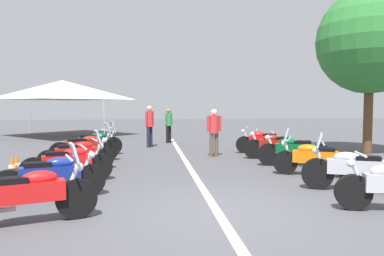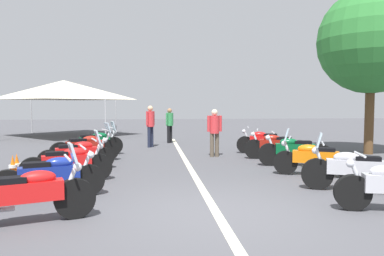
{
  "view_description": "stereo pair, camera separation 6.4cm",
  "coord_description": "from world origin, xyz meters",
  "px_view_note": "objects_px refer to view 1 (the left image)",
  "views": [
    {
      "loc": [
        -5.92,
        1.11,
        1.81
      ],
      "look_at": [
        3.85,
        0.0,
        1.18
      ],
      "focal_mm": 34.29,
      "sensor_mm": 36.0,
      "label": 1
    },
    {
      "loc": [
        -5.92,
        1.05,
        1.81
      ],
      "look_at": [
        3.85,
        0.0,
        1.18
      ],
      "focal_mm": 34.29,
      "sensor_mm": 36.0,
      "label": 2
    }
  ],
  "objects_px": {
    "motorcycle_left_row_1": "(51,176)",
    "event_tent": "(62,90)",
    "traffic_cone_1": "(13,168)",
    "motorcycle_right_row_5": "(263,141)",
    "traffic_cone_0": "(17,167)",
    "roadside_tree_0": "(370,41)",
    "motorcycle_left_row_2": "(69,163)",
    "motorcycle_right_row_4": "(276,145)",
    "bystander_2": "(169,123)",
    "motorcycle_right_row_1": "(354,169)",
    "motorcycle_left_row_0": "(29,194)",
    "motorcycle_left_row_3": "(77,154)",
    "bystander_1": "(149,123)",
    "motorcycle_left_row_5": "(95,142)",
    "motorcycle_left_row_4": "(86,147)",
    "bystander_0": "(214,129)",
    "motorcycle_right_row_3": "(294,150)",
    "motorcycle_right_row_2": "(314,158)"
  },
  "relations": [
    {
      "from": "motorcycle_left_row_0",
      "to": "bystander_2",
      "type": "bearing_deg",
      "value": 57.35
    },
    {
      "from": "motorcycle_left_row_5",
      "to": "traffic_cone_1",
      "type": "distance_m",
      "value": 4.38
    },
    {
      "from": "motorcycle_left_row_1",
      "to": "motorcycle_right_row_2",
      "type": "bearing_deg",
      "value": -3.01
    },
    {
      "from": "motorcycle_left_row_1",
      "to": "bystander_2",
      "type": "xyz_separation_m",
      "value": [
        10.12,
        -2.74,
        0.51
      ]
    },
    {
      "from": "motorcycle_right_row_5",
      "to": "traffic_cone_0",
      "type": "distance_m",
      "value": 8.37
    },
    {
      "from": "bystander_0",
      "to": "bystander_2",
      "type": "distance_m",
      "value": 4.97
    },
    {
      "from": "roadside_tree_0",
      "to": "bystander_1",
      "type": "bearing_deg",
      "value": 69.19
    },
    {
      "from": "motorcycle_right_row_1",
      "to": "traffic_cone_0",
      "type": "height_order",
      "value": "motorcycle_right_row_1"
    },
    {
      "from": "motorcycle_left_row_3",
      "to": "motorcycle_right_row_3",
      "type": "bearing_deg",
      "value": -17.47
    },
    {
      "from": "event_tent",
      "to": "bystander_0",
      "type": "bearing_deg",
      "value": -141.93
    },
    {
      "from": "bystander_1",
      "to": "event_tent",
      "type": "xyz_separation_m",
      "value": [
        6.05,
        4.94,
        1.61
      ]
    },
    {
      "from": "traffic_cone_1",
      "to": "motorcycle_right_row_1",
      "type": "bearing_deg",
      "value": -104.52
    },
    {
      "from": "traffic_cone_0",
      "to": "roadside_tree_0",
      "type": "height_order",
      "value": "roadside_tree_0"
    },
    {
      "from": "traffic_cone_0",
      "to": "bystander_2",
      "type": "distance_m",
      "value": 9.01
    },
    {
      "from": "motorcycle_left_row_1",
      "to": "motorcycle_left_row_4",
      "type": "relative_size",
      "value": 1.0
    },
    {
      "from": "event_tent",
      "to": "motorcycle_right_row_2",
      "type": "bearing_deg",
      "value": -144.65
    },
    {
      "from": "motorcycle_left_row_4",
      "to": "roadside_tree_0",
      "type": "distance_m",
      "value": 10.62
    },
    {
      "from": "motorcycle_left_row_1",
      "to": "traffic_cone_0",
      "type": "xyz_separation_m",
      "value": [
        2.14,
        1.37,
        -0.16
      ]
    },
    {
      "from": "bystander_1",
      "to": "motorcycle_left_row_2",
      "type": "bearing_deg",
      "value": -67.32
    },
    {
      "from": "motorcycle_left_row_2",
      "to": "traffic_cone_1",
      "type": "height_order",
      "value": "motorcycle_left_row_2"
    },
    {
      "from": "motorcycle_right_row_5",
      "to": "traffic_cone_0",
      "type": "bearing_deg",
      "value": 39.88
    },
    {
      "from": "motorcycle_right_row_1",
      "to": "bystander_2",
      "type": "bearing_deg",
      "value": -49.01
    },
    {
      "from": "motorcycle_left_row_1",
      "to": "traffic_cone_1",
      "type": "height_order",
      "value": "motorcycle_left_row_1"
    },
    {
      "from": "motorcycle_left_row_3",
      "to": "bystander_1",
      "type": "height_order",
      "value": "bystander_1"
    },
    {
      "from": "motorcycle_left_row_0",
      "to": "motorcycle_left_row_4",
      "type": "relative_size",
      "value": 0.98
    },
    {
      "from": "motorcycle_left_row_1",
      "to": "motorcycle_right_row_3",
      "type": "bearing_deg",
      "value": 8.99
    },
    {
      "from": "motorcycle_left_row_0",
      "to": "bystander_1",
      "type": "height_order",
      "value": "bystander_1"
    },
    {
      "from": "bystander_2",
      "to": "motorcycle_left_row_1",
      "type": "bearing_deg",
      "value": -66.38
    },
    {
      "from": "motorcycle_left_row_5",
      "to": "motorcycle_right_row_5",
      "type": "xyz_separation_m",
      "value": [
        -0.07,
        -6.12,
        -0.02
      ]
    },
    {
      "from": "motorcycle_left_row_2",
      "to": "motorcycle_left_row_4",
      "type": "height_order",
      "value": "motorcycle_left_row_4"
    },
    {
      "from": "motorcycle_left_row_1",
      "to": "event_tent",
      "type": "bearing_deg",
      "value": 83.69
    },
    {
      "from": "bystander_0",
      "to": "roadside_tree_0",
      "type": "height_order",
      "value": "roadside_tree_0"
    },
    {
      "from": "motorcycle_left_row_0",
      "to": "motorcycle_left_row_3",
      "type": "relative_size",
      "value": 1.0
    },
    {
      "from": "motorcycle_left_row_2",
      "to": "traffic_cone_0",
      "type": "distance_m",
      "value": 1.51
    },
    {
      "from": "motorcycle_right_row_1",
      "to": "motorcycle_left_row_5",
      "type": "bearing_deg",
      "value": -22.0
    },
    {
      "from": "motorcycle_left_row_0",
      "to": "bystander_0",
      "type": "xyz_separation_m",
      "value": [
        6.83,
        -4.01,
        0.5
      ]
    },
    {
      "from": "motorcycle_left_row_0",
      "to": "bystander_2",
      "type": "xyz_separation_m",
      "value": [
        11.62,
        -2.68,
        0.49
      ]
    },
    {
      "from": "motorcycle_left_row_2",
      "to": "motorcycle_right_row_4",
      "type": "height_order",
      "value": "motorcycle_left_row_2"
    },
    {
      "from": "traffic_cone_1",
      "to": "bystander_0",
      "type": "bearing_deg",
      "value": -57.8
    },
    {
      "from": "motorcycle_left_row_1",
      "to": "motorcycle_right_row_5",
      "type": "relative_size",
      "value": 1.0
    },
    {
      "from": "motorcycle_right_row_1",
      "to": "event_tent",
      "type": "distance_m",
      "value": 17.33
    },
    {
      "from": "motorcycle_left_row_2",
      "to": "event_tent",
      "type": "bearing_deg",
      "value": 85.88
    },
    {
      "from": "motorcycle_left_row_2",
      "to": "motorcycle_right_row_4",
      "type": "xyz_separation_m",
      "value": [
        2.99,
        -6.02,
        -0.01
      ]
    },
    {
      "from": "motorcycle_left_row_3",
      "to": "motorcycle_left_row_4",
      "type": "distance_m",
      "value": 1.4
    },
    {
      "from": "motorcycle_right_row_3",
      "to": "motorcycle_left_row_2",
      "type": "bearing_deg",
      "value": 28.05
    },
    {
      "from": "bystander_0",
      "to": "bystander_1",
      "type": "distance_m",
      "value": 3.83
    },
    {
      "from": "event_tent",
      "to": "motorcycle_left_row_0",
      "type": "bearing_deg",
      "value": -168.81
    },
    {
      "from": "motorcycle_left_row_5",
      "to": "bystander_2",
      "type": "bearing_deg",
      "value": 34.65
    },
    {
      "from": "motorcycle_left_row_0",
      "to": "motorcycle_left_row_1",
      "type": "xyz_separation_m",
      "value": [
        1.5,
        0.07,
        -0.02
      ]
    },
    {
      "from": "motorcycle_right_row_5",
      "to": "motorcycle_left_row_4",
      "type": "bearing_deg",
      "value": 25.7
    }
  ]
}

